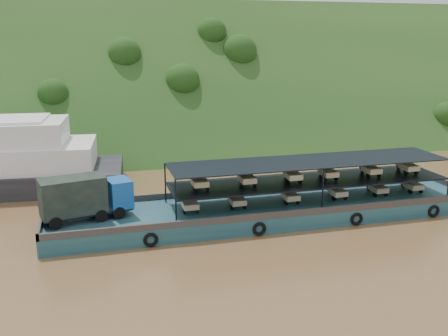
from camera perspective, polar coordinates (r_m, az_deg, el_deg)
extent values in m
plane|color=brown|center=(42.36, 3.69, -5.00)|extent=(160.00, 160.00, 0.00)
cube|color=#183A15|center=(76.22, -5.05, 3.74)|extent=(140.00, 39.60, 39.60)
cube|color=#163B4D|center=(40.89, 5.10, -4.86)|extent=(35.00, 7.00, 1.20)
cube|color=#592D19|center=(43.67, 3.59, -2.39)|extent=(35.00, 0.20, 0.50)
cube|color=#592D19|center=(37.62, 6.91, -5.28)|extent=(35.00, 0.20, 0.50)
cube|color=#592D19|center=(38.49, -20.12, -5.63)|extent=(0.20, 7.00, 0.50)
torus|color=black|center=(35.47, -8.36, -8.14)|extent=(1.06, 0.26, 1.06)
torus|color=black|center=(37.13, 4.07, -6.96)|extent=(1.06, 0.26, 1.06)
torus|color=black|center=(40.34, 14.92, -5.66)|extent=(1.06, 0.26, 1.06)
torus|color=black|center=(44.16, 22.85, -4.57)|extent=(1.06, 0.26, 1.06)
cylinder|color=black|center=(36.91, -18.70, -5.99)|extent=(1.00, 0.54, 0.95)
cylinder|color=black|center=(38.77, -19.24, -5.06)|extent=(1.00, 0.54, 0.95)
cylinder|color=black|center=(37.52, -13.86, -5.30)|extent=(1.00, 0.54, 0.95)
cylinder|color=black|center=(39.34, -14.63, -4.42)|extent=(1.00, 0.54, 0.95)
cylinder|color=black|center=(37.85, -11.93, -5.02)|extent=(1.00, 0.54, 0.95)
cylinder|color=black|center=(39.66, -12.78, -4.16)|extent=(1.00, 0.54, 0.95)
cube|color=black|center=(38.22, -15.36, -4.81)|extent=(6.74, 3.53, 0.19)
cube|color=#17519E|center=(38.47, -11.92, -2.77)|extent=(2.10, 2.58, 2.08)
cube|color=black|center=(38.59, -10.81, -2.07)|extent=(0.50, 1.85, 0.85)
cube|color=black|center=(37.62, -16.90, -3.03)|extent=(4.94, 3.27, 2.65)
cube|color=black|center=(41.51, 9.71, -1.45)|extent=(23.00, 5.00, 0.12)
cube|color=black|center=(41.10, 9.80, 0.75)|extent=(23.00, 5.00, 0.08)
cylinder|color=black|center=(35.90, -5.53, -3.85)|extent=(0.12, 0.12, 3.30)
cylinder|color=black|center=(40.63, -6.73, -1.70)|extent=(0.12, 0.12, 3.30)
cylinder|color=black|center=(39.35, 11.22, -2.42)|extent=(0.12, 0.12, 3.30)
cylinder|color=black|center=(43.71, 8.35, -0.60)|extent=(0.12, 0.12, 3.30)
cylinder|color=black|center=(49.34, 20.70, 0.34)|extent=(0.12, 0.12, 3.30)
cylinder|color=black|center=(39.90, -4.31, -4.03)|extent=(0.12, 0.52, 0.52)
cylinder|color=black|center=(38.14, -4.53, -4.92)|extent=(0.14, 0.52, 0.52)
cylinder|color=black|center=(38.32, -3.05, -4.80)|extent=(0.14, 0.52, 0.52)
cube|color=beige|center=(38.44, -3.90, -4.22)|extent=(1.15, 1.50, 0.44)
cube|color=red|center=(39.46, -4.24, -3.45)|extent=(0.55, 0.80, 0.80)
cube|color=red|center=(39.12, -4.19, -2.84)|extent=(0.50, 0.10, 0.10)
cylinder|color=black|center=(40.73, 0.93, -3.60)|extent=(0.12, 0.52, 0.52)
cylinder|color=black|center=(38.96, 0.96, -4.46)|extent=(0.14, 0.52, 0.52)
cylinder|color=black|center=(39.23, 2.37, -4.33)|extent=(0.14, 0.52, 0.52)
cube|color=#CCBA90|center=(39.30, 1.52, -3.77)|extent=(1.15, 1.50, 0.44)
cube|color=#B70E0C|center=(40.30, 1.05, -3.03)|extent=(0.55, 0.80, 0.80)
cube|color=#B70E0C|center=(39.97, 1.14, -2.43)|extent=(0.50, 0.10, 0.10)
cylinder|color=black|center=(42.14, 6.84, -3.08)|extent=(0.12, 0.52, 0.52)
cylinder|color=black|center=(40.38, 7.13, -3.88)|extent=(0.14, 0.52, 0.52)
cylinder|color=black|center=(40.76, 8.43, -3.75)|extent=(0.14, 0.52, 0.52)
cube|color=beige|center=(40.77, 7.61, -3.22)|extent=(1.15, 1.50, 0.44)
cube|color=red|center=(41.73, 7.01, -2.52)|extent=(0.55, 0.80, 0.80)
cube|color=red|center=(41.41, 7.14, -1.94)|extent=(0.50, 0.10, 0.10)
cylinder|color=black|center=(43.85, 11.98, -2.60)|extent=(0.12, 0.52, 0.52)
cylinder|color=black|center=(42.11, 12.47, -3.35)|extent=(0.14, 0.52, 0.52)
cylinder|color=black|center=(42.57, 13.67, -3.22)|extent=(0.14, 0.52, 0.52)
cube|color=beige|center=(42.53, 12.88, -2.71)|extent=(1.15, 1.50, 0.44)
cube|color=#AD0E0B|center=(43.45, 12.19, -2.06)|extent=(0.55, 0.80, 0.80)
cube|color=#AD0E0B|center=(43.14, 12.35, -1.49)|extent=(0.50, 0.10, 0.10)
cylinder|color=black|center=(45.67, 16.25, -2.19)|extent=(0.12, 0.52, 0.52)
cylinder|color=black|center=(43.96, 16.89, -2.88)|extent=(0.14, 0.52, 0.52)
cylinder|color=black|center=(44.49, 17.99, -2.76)|extent=(0.14, 0.52, 0.52)
cube|color=tan|center=(44.41, 17.24, -2.28)|extent=(1.15, 1.50, 0.44)
cube|color=red|center=(45.29, 16.49, -1.66)|extent=(0.55, 0.80, 0.80)
cube|color=red|center=(44.99, 16.66, -1.12)|extent=(0.50, 0.10, 0.10)
cylinder|color=black|center=(47.53, 19.81, -1.83)|extent=(0.12, 0.52, 0.52)
cylinder|color=black|center=(45.84, 20.56, -2.48)|extent=(0.14, 0.52, 0.52)
cylinder|color=black|center=(46.42, 21.57, -2.37)|extent=(0.14, 0.52, 0.52)
cube|color=#C1B288|center=(46.31, 20.85, -1.90)|extent=(1.15, 1.50, 0.44)
cube|color=red|center=(47.16, 20.07, -1.32)|extent=(0.55, 0.80, 0.80)
cube|color=red|center=(46.87, 20.26, -0.80)|extent=(0.50, 0.10, 0.10)
cylinder|color=black|center=(39.54, -3.22, -1.58)|extent=(0.12, 0.52, 0.52)
cylinder|color=black|center=(37.75, -3.39, -2.36)|extent=(0.14, 0.52, 0.52)
cylinder|color=black|center=(37.95, -1.91, -2.25)|extent=(0.14, 0.52, 0.52)
cube|color=#C2BD89|center=(38.08, -2.77, -1.67)|extent=(1.15, 1.50, 0.44)
cube|color=#B80C20|center=(39.11, -3.14, -0.96)|extent=(0.55, 0.80, 0.80)
cube|color=#B80C20|center=(38.79, -3.09, -0.33)|extent=(0.50, 0.10, 0.10)
cylinder|color=black|center=(40.45, 2.04, -1.19)|extent=(0.12, 0.52, 0.52)
cylinder|color=black|center=(38.66, 2.12, -1.94)|extent=(0.14, 0.52, 0.52)
cylinder|color=black|center=(38.96, 3.52, -1.83)|extent=(0.14, 0.52, 0.52)
cube|color=#C9B88E|center=(39.03, 2.67, -1.27)|extent=(1.15, 1.50, 0.44)
cube|color=red|center=(40.04, 2.17, -0.59)|extent=(0.55, 0.80, 0.80)
cube|color=red|center=(39.73, 2.26, 0.04)|extent=(0.50, 0.10, 0.10)
cylinder|color=black|center=(41.72, 7.10, -0.81)|extent=(0.12, 0.52, 0.52)
cylinder|color=black|center=(39.93, 7.41, -1.52)|extent=(0.14, 0.52, 0.52)
cylinder|color=black|center=(40.32, 8.72, -1.41)|extent=(0.14, 0.52, 0.52)
cube|color=beige|center=(40.34, 7.89, -0.87)|extent=(1.15, 1.50, 0.44)
cube|color=red|center=(41.32, 7.28, -0.22)|extent=(0.55, 0.80, 0.80)
cube|color=red|center=(41.02, 7.41, 0.39)|extent=(0.50, 0.10, 0.10)
cylinder|color=black|center=(42.98, 10.99, -0.52)|extent=(0.12, 0.52, 0.52)
cylinder|color=black|center=(41.21, 11.46, -1.19)|extent=(0.14, 0.52, 0.52)
cylinder|color=black|center=(41.66, 12.69, -1.08)|extent=(0.14, 0.52, 0.52)
cube|color=beige|center=(41.64, 11.88, -0.56)|extent=(1.15, 1.50, 0.44)
cube|color=#C2B189|center=(42.59, 11.20, 0.06)|extent=(0.55, 0.80, 0.80)
cube|color=#C2B189|center=(42.30, 11.35, 0.65)|extent=(0.50, 0.10, 0.10)
cylinder|color=black|center=(44.83, 15.54, -0.16)|extent=(0.12, 0.52, 0.52)
cylinder|color=black|center=(43.09, 16.17, -0.79)|extent=(0.14, 0.52, 0.52)
cylinder|color=black|center=(43.61, 17.30, -0.70)|extent=(0.14, 0.52, 0.52)
cube|color=beige|center=(43.55, 16.53, -0.20)|extent=(1.15, 1.50, 0.44)
cube|color=#1A35A0|center=(44.46, 15.78, 0.39)|extent=(0.55, 0.80, 0.80)
cube|color=#1A35A0|center=(44.18, 15.96, 0.96)|extent=(0.50, 0.10, 0.10)
cylinder|color=black|center=(46.74, 19.34, 0.13)|extent=(0.12, 0.52, 0.52)
cylinder|color=black|center=(45.03, 20.09, -0.46)|extent=(0.14, 0.52, 0.52)
cylinder|color=black|center=(45.61, 21.12, -0.37)|extent=(0.14, 0.52, 0.52)
cube|color=beige|center=(45.51, 20.39, 0.11)|extent=(1.15, 1.50, 0.44)
cube|color=beige|center=(46.38, 19.60, 0.66)|extent=(0.55, 0.80, 0.80)
cube|color=beige|center=(46.11, 19.79, 1.21)|extent=(0.50, 0.10, 0.10)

